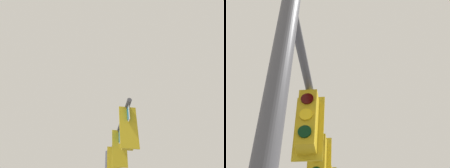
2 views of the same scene
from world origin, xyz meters
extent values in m
cylinder|color=#47474C|center=(-5.11, -7.67, 4.98)|extent=(5.47, 0.97, 0.14)
cube|color=gold|center=(-5.74, -7.77, 4.31)|extent=(0.11, 0.52, 1.30)
cube|color=#B79314|center=(-5.93, -7.79, 4.31)|extent=(0.40, 0.37, 1.10)
cylinder|color=#B79314|center=(-5.93, -7.79, 4.92)|extent=(0.04, 0.04, 0.12)
cylinder|color=#340503|center=(-6.13, -7.82, 4.64)|extent=(0.06, 0.22, 0.22)
cylinder|color=yellow|center=(-6.13, -7.82, 4.31)|extent=(0.06, 0.22, 0.22)
cube|color=gold|center=(-4.24, -7.54, 4.31)|extent=(0.11, 0.52, 1.30)
cube|color=#B79314|center=(-4.43, -7.57, 4.31)|extent=(0.40, 0.37, 1.10)
cylinder|color=#B79314|center=(-4.43, -7.57, 4.92)|extent=(0.04, 0.04, 0.12)
cylinder|color=#340503|center=(-4.63, -7.60, 4.64)|extent=(0.06, 0.22, 0.22)
cylinder|color=yellow|center=(-4.63, -7.60, 4.31)|extent=(0.06, 0.22, 0.22)
cylinder|color=black|center=(-4.63, -7.60, 3.98)|extent=(0.06, 0.22, 0.22)
cube|color=gold|center=(-2.74, -7.31, 4.31)|extent=(0.11, 0.52, 1.30)
cube|color=#B79314|center=(-2.93, -7.34, 4.31)|extent=(0.40, 0.37, 1.10)
cylinder|color=#B79314|center=(-2.93, -7.34, 4.92)|extent=(0.04, 0.04, 0.12)
cylinder|color=#340503|center=(-3.13, -7.37, 4.64)|extent=(0.06, 0.22, 0.22)
cylinder|color=yellow|center=(-3.13, -7.37, 4.31)|extent=(0.06, 0.22, 0.22)
cylinder|color=black|center=(-3.13, -7.37, 3.98)|extent=(0.06, 0.22, 0.22)
cube|color=#0A4C7F|center=(-3.60, -7.44, 4.67)|extent=(2.03, 0.35, 0.41)
cube|color=white|center=(-3.60, -7.44, 4.67)|extent=(2.09, 0.34, 0.47)
camera|label=1|loc=(1.73, -7.72, 1.84)|focal=28.00mm
camera|label=2|loc=(-10.20, -9.28, 1.35)|focal=50.00mm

